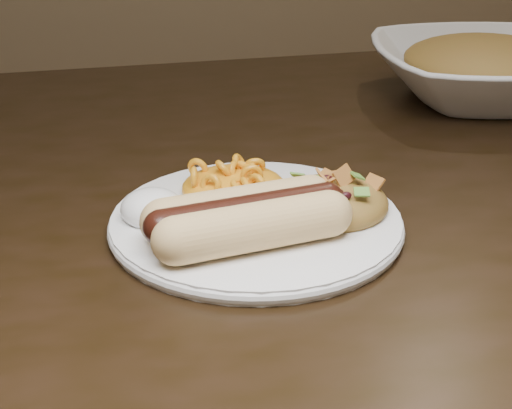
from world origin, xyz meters
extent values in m
cube|color=black|center=(0.00, 0.00, 0.73)|extent=(1.60, 0.90, 0.04)
cylinder|color=white|center=(0.06, -0.08, 0.76)|extent=(0.27, 0.27, 0.01)
cylinder|color=#D5B57B|center=(0.04, -0.13, 0.78)|extent=(0.12, 0.05, 0.04)
cylinder|color=#D5B57B|center=(0.04, -0.10, 0.78)|extent=(0.12, 0.05, 0.04)
cylinder|color=#491B11|center=(0.04, -0.12, 0.78)|extent=(0.13, 0.05, 0.03)
ellipsoid|color=yellow|center=(0.05, -0.03, 0.78)|extent=(0.09, 0.09, 0.03)
ellipsoid|color=white|center=(-0.02, -0.06, 0.78)|extent=(0.06, 0.06, 0.03)
ellipsoid|color=#B54828|center=(0.12, -0.08, 0.77)|extent=(0.09, 0.09, 0.04)
imported|color=silver|center=(0.41, 0.20, 0.78)|extent=(0.30, 0.30, 0.07)
ellipsoid|color=#B54828|center=(0.41, 0.20, 0.80)|extent=(0.23, 0.23, 0.05)
camera|label=1|loc=(-0.07, -0.62, 1.03)|focal=55.00mm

